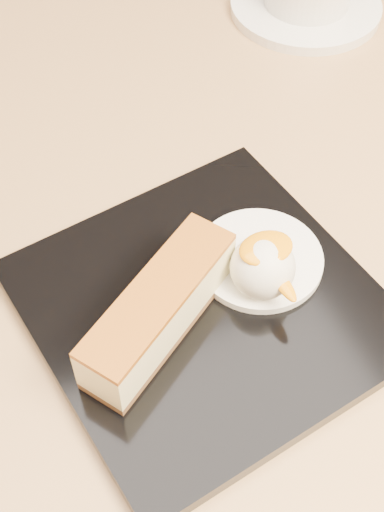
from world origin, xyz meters
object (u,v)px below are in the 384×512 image
dessert_plate (205,307)px  saucer (306,6)px  ice_cream_scoop (263,267)px  table (213,342)px  cheesecake (159,309)px

dessert_plate → saucer: dessert_plate is taller
dessert_plate → ice_cream_scoop: size_ratio=5.00×
table → cheesecake: bearing=-139.6°
dessert_plate → table: bearing=55.9°
table → saucer: size_ratio=5.33×
cheesecake → saucer: cheesecake is taller
saucer → table: bearing=-133.3°
ice_cream_scoop → saucer: bearing=53.8°
dessert_plate → cheesecake: 0.04m
saucer → ice_cream_scoop: bearing=-126.2°
ice_cream_scoop → saucer: size_ratio=0.29×
table → dessert_plate: (-0.04, -0.06, 0.16)m
cheesecake → ice_cream_scoop: 0.08m
ice_cream_scoop → saucer: 0.36m
table → cheesecake: 0.21m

